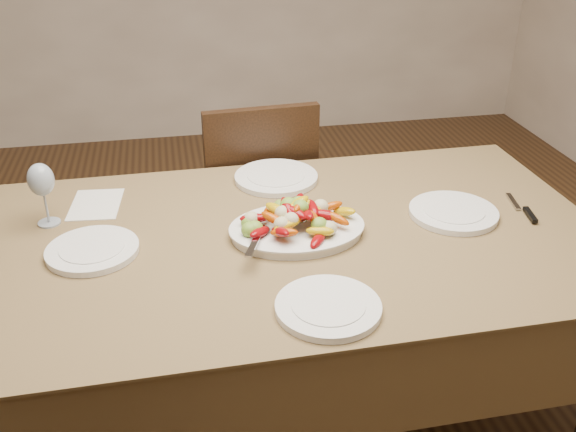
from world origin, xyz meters
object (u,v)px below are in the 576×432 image
(serving_platter, at_px, (297,231))
(plate_right, at_px, (453,213))
(chair_far, at_px, (253,204))
(plate_near, at_px, (328,308))
(plate_far, at_px, (276,178))
(wine_glass, at_px, (43,193))
(plate_left, at_px, (93,250))
(dining_table, at_px, (288,339))

(serving_platter, bearing_deg, plate_right, 2.81)
(chair_far, xyz_separation_m, plate_near, (0.03, -1.13, 0.29))
(plate_right, bearing_deg, chair_far, 125.16)
(plate_right, xyz_separation_m, plate_far, (-0.48, 0.35, 0.00))
(serving_platter, bearing_deg, plate_near, -90.08)
(chair_far, xyz_separation_m, plate_right, (0.52, -0.73, 0.29))
(plate_far, xyz_separation_m, wine_glass, (-0.71, -0.17, 0.09))
(plate_near, distance_m, wine_glass, 0.92)
(plate_right, xyz_separation_m, wine_glass, (-1.20, 0.18, 0.09))
(serving_platter, height_order, plate_far, serving_platter)
(plate_left, distance_m, wine_glass, 0.26)
(plate_right, bearing_deg, plate_near, -141.21)
(dining_table, relative_size, plate_near, 7.22)
(plate_left, height_order, plate_right, same)
(plate_left, distance_m, plate_right, 1.06)
(plate_right, height_order, wine_glass, wine_glass)
(chair_far, bearing_deg, plate_left, 49.98)
(serving_platter, distance_m, plate_right, 0.49)
(serving_platter, relative_size, wine_glass, 1.85)
(plate_right, bearing_deg, serving_platter, -177.19)
(wine_glass, bearing_deg, chair_far, 39.03)
(plate_left, xyz_separation_m, plate_far, (0.58, 0.37, 0.00))
(plate_far, distance_m, wine_glass, 0.74)
(chair_far, height_order, plate_left, chair_far)
(wine_glass, bearing_deg, plate_far, 13.50)
(chair_far, bearing_deg, plate_far, 90.57)
(dining_table, height_order, plate_left, plate_left)
(plate_far, relative_size, plate_near, 1.10)
(plate_right, height_order, plate_far, same)
(serving_platter, relative_size, plate_right, 1.42)
(dining_table, xyz_separation_m, serving_platter, (0.03, -0.00, 0.39))
(plate_far, bearing_deg, serving_platter, -90.82)
(chair_far, bearing_deg, dining_table, 85.90)
(plate_near, bearing_deg, wine_glass, 141.04)
(dining_table, xyz_separation_m, wine_glass, (-0.68, 0.20, 0.48))
(plate_far, relative_size, wine_glass, 1.37)
(plate_left, height_order, plate_near, same)
(plate_left, bearing_deg, chair_far, 54.10)
(chair_far, distance_m, plate_right, 0.94)
(plate_right, height_order, plate_near, same)
(chair_far, bearing_deg, serving_platter, 87.85)
(serving_platter, bearing_deg, wine_glass, 164.04)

